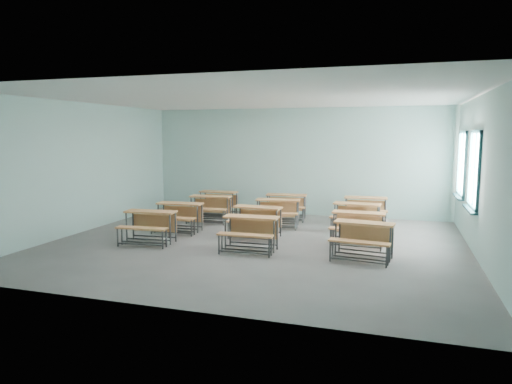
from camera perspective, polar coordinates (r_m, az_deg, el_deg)
room at (r=9.98m, az=0.47°, el=2.51°), size 9.04×8.04×3.24m
desk_unit_r0c0 at (r=10.45m, az=-13.24°, el=-3.66°), size 1.20×0.86×0.72m
desk_unit_r0c1 at (r=9.51m, az=-0.76°, el=-4.54°), size 1.17×0.80×0.72m
desk_unit_r0c2 at (r=9.13m, az=13.22°, el=-5.22°), size 1.23×0.90×0.72m
desk_unit_r1c0 at (r=11.53m, az=-9.67°, el=-2.56°), size 1.18×0.83×0.72m
desk_unit_r1c1 at (r=10.78m, az=0.03°, el=-3.13°), size 1.19×0.84×0.72m
desk_unit_r1c2 at (r=10.27m, az=12.64°, el=-3.84°), size 1.16×0.80×0.72m
desk_unit_r2c0 at (r=12.72m, az=-5.82°, el=-1.57°), size 1.21×0.87×0.72m
desk_unit_r2c1 at (r=12.01m, az=2.70°, el=-2.07°), size 1.23×0.90×0.72m
desk_unit_r2c2 at (r=11.57m, az=12.42°, el=-2.59°), size 1.20×0.85×0.72m
desk_unit_r3c0 at (r=13.71m, az=-4.88°, el=-0.92°), size 1.18×0.83×0.72m
desk_unit_r3c1 at (r=13.00m, az=3.76°, el=-1.36°), size 1.22×0.89×0.72m
desk_unit_r3c2 at (r=12.76m, az=13.53°, el=-1.71°), size 1.19×0.83×0.72m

